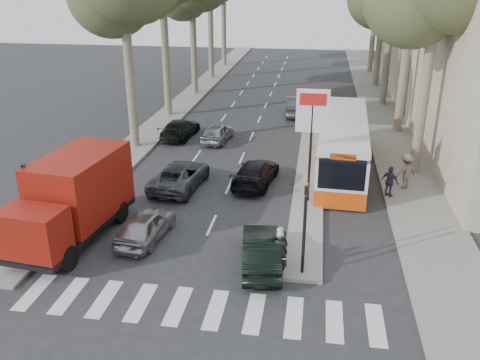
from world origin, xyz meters
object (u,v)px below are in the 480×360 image
at_px(red_truck, 73,197).
at_px(silver_hatchback, 146,226).
at_px(motorcycle, 280,252).
at_px(dark_hatchback, 261,250).
at_px(city_bus, 343,144).

bearing_deg(red_truck, silver_hatchback, 10.93).
relative_size(silver_hatchback, motorcycle, 1.77).
bearing_deg(silver_hatchback, dark_hatchback, 171.15).
distance_m(red_truck, motorcycle, 8.83).
xyz_separation_m(red_truck, motorcycle, (8.66, -1.35, -1.02)).
bearing_deg(motorcycle, red_truck, 167.41).
bearing_deg(red_truck, dark_hatchback, -1.37).
distance_m(silver_hatchback, motorcycle, 5.95).
bearing_deg(dark_hatchback, red_truck, -15.53).
distance_m(dark_hatchback, red_truck, 8.10).
relative_size(red_truck, motorcycle, 3.19).
bearing_deg(silver_hatchback, red_truck, 10.41).
xyz_separation_m(silver_hatchback, city_bus, (8.34, 9.54, 0.92)).
bearing_deg(red_truck, motorcycle, -2.53).
relative_size(red_truck, city_bus, 0.59).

